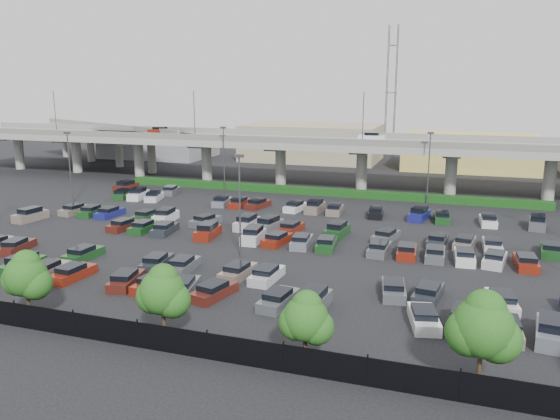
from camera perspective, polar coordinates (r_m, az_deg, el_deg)
name	(u,v)px	position (r m, az deg, el deg)	size (l,w,h in m)	color
ground	(268,236)	(62.05, -1.31, -2.76)	(280.00, 280.00, 0.00)	black
overpass	(331,146)	(91.11, 5.36, 6.71)	(150.00, 13.00, 15.80)	gray
on_ramp	(105,132)	(123.19, -17.81, 7.72)	(50.93, 30.13, 8.80)	gray
hedge	(321,192)	(85.26, 4.34, 1.93)	(66.00, 1.60, 1.10)	#123710
fence	(124,332)	(38.19, -15.99, -12.20)	(70.00, 0.10, 2.00)	black
tree_row	(144,289)	(37.91, -14.03, -7.97)	(65.07, 3.66, 5.94)	#332316
parked_cars	(261,238)	(59.15, -2.05, -2.95)	(62.93, 41.68, 1.67)	slate
light_poles	(240,177)	(63.97, -4.23, 3.42)	(66.90, 48.38, 10.30)	#444348
distant_buildings	(422,148)	(119.02, 14.57, 6.25)	(138.00, 24.00, 9.00)	gray
comm_tower	(391,90)	(131.24, 11.54, 12.19)	(2.40, 2.40, 30.00)	#444348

